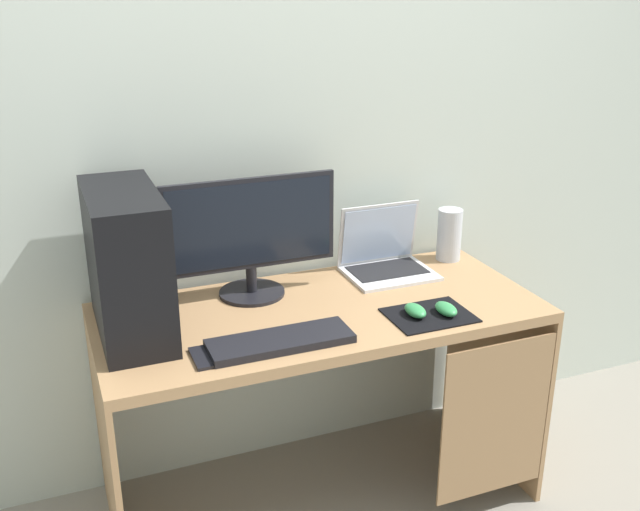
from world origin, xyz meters
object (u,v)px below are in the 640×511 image
object	(u,v)px
speaker	(449,235)
mouse_left	(415,311)
keyboard	(280,341)
mouse_right	(446,309)
cell_phone	(205,357)
monitor	(251,235)
pc_tower	(127,263)
laptop	(385,259)

from	to	relation	value
speaker	mouse_left	xyz separation A→B (m)	(-0.36, -0.40, -0.08)
keyboard	mouse_right	distance (m)	0.55
mouse_left	cell_phone	bearing A→B (deg)	-178.17
monitor	pc_tower	bearing A→B (deg)	-163.32
speaker	mouse_right	size ratio (longest dim) A/B	2.03
monitor	mouse_left	bearing A→B (deg)	-39.57
monitor	mouse_right	world-z (taller)	monitor
mouse_left	cell_phone	world-z (taller)	mouse_left
pc_tower	keyboard	xyz separation A→B (m)	(0.38, -0.25, -0.21)
keyboard	mouse_left	size ratio (longest dim) A/B	4.38
keyboard	cell_phone	world-z (taller)	keyboard
mouse_left	cell_phone	size ratio (longest dim) A/B	0.74
monitor	speaker	distance (m)	0.79
keyboard	cell_phone	xyz separation A→B (m)	(-0.22, -0.00, -0.01)
pc_tower	speaker	distance (m)	1.20
pc_tower	mouse_right	size ratio (longest dim) A/B	4.75
keyboard	mouse_right	world-z (taller)	mouse_right
monitor	laptop	size ratio (longest dim) A/B	1.88
monitor	mouse_right	xyz separation A→B (m)	(0.52, -0.37, -0.19)
speaker	mouse_right	bearing A→B (deg)	-121.66
mouse_right	cell_phone	distance (m)	0.77
speaker	keyboard	world-z (taller)	speaker
speaker	keyboard	distance (m)	0.91
speaker	cell_phone	distance (m)	1.11
laptop	mouse_left	size ratio (longest dim) A/B	3.17
pc_tower	keyboard	world-z (taller)	pc_tower
laptop	cell_phone	size ratio (longest dim) A/B	2.34
keyboard	mouse_right	size ratio (longest dim) A/B	4.38
laptop	mouse_left	bearing A→B (deg)	-102.25
pc_tower	mouse_right	distance (m)	0.98
pc_tower	cell_phone	size ratio (longest dim) A/B	3.51
pc_tower	laptop	distance (m)	0.94
laptop	mouse_right	xyz separation A→B (m)	(0.01, -0.40, -0.03)
mouse_left	cell_phone	distance (m)	0.67
pc_tower	keyboard	bearing A→B (deg)	-33.13
mouse_right	cell_phone	xyz separation A→B (m)	(-0.77, 0.00, -0.02)
pc_tower	laptop	bearing A→B (deg)	9.14
pc_tower	speaker	xyz separation A→B (m)	(1.18, 0.17, -0.12)
monitor	mouse_left	world-z (taller)	monitor
mouse_left	mouse_right	world-z (taller)	same
mouse_right	cell_phone	world-z (taller)	mouse_right
monitor	mouse_right	distance (m)	0.67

